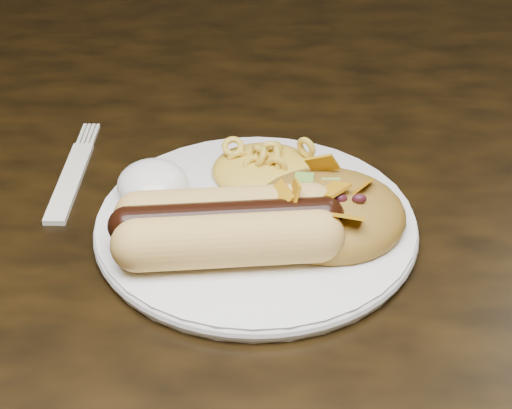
{
  "coord_description": "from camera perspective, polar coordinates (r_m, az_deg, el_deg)",
  "views": [
    {
      "loc": [
        0.02,
        -0.55,
        1.06
      ],
      "look_at": [
        0.01,
        -0.13,
        0.77
      ],
      "focal_mm": 55.0,
      "sensor_mm": 36.0,
      "label": 1
    }
  ],
  "objects": [
    {
      "name": "taco_salad",
      "position": [
        0.5,
        5.32,
        0.28
      ],
      "size": [
        0.1,
        0.09,
        0.04
      ],
      "rotation": [
        0.0,
        0.0,
        -0.15
      ],
      "color": "#C0521C",
      "rests_on": "plate"
    },
    {
      "name": "sour_cream",
      "position": [
        0.53,
        -7.57,
        2.08
      ],
      "size": [
        0.05,
        0.05,
        0.03
      ],
      "primitive_type": "ellipsoid",
      "rotation": [
        0.0,
        0.0,
        -0.07
      ],
      "color": "white",
      "rests_on": "plate"
    },
    {
      "name": "table",
      "position": [
        0.68,
        -0.74,
        -1.3
      ],
      "size": [
        1.6,
        0.9,
        0.75
      ],
      "color": "black",
      "rests_on": "floor"
    },
    {
      "name": "hotdog",
      "position": [
        0.47,
        -2.11,
        -1.5
      ],
      "size": [
        0.12,
        0.07,
        0.03
      ],
      "rotation": [
        0.0,
        0.0,
        0.1
      ],
      "color": "#E6A962",
      "rests_on": "plate"
    },
    {
      "name": "fork",
      "position": [
        0.57,
        -13.38,
        1.63
      ],
      "size": [
        0.02,
        0.14,
        0.0
      ],
      "primitive_type": "cube",
      "rotation": [
        0.0,
        0.0,
        -0.0
      ],
      "color": "white",
      "rests_on": "table"
    },
    {
      "name": "plate",
      "position": [
        0.51,
        -0.0,
        -1.41
      ],
      "size": [
        0.25,
        0.25,
        0.01
      ],
      "primitive_type": "cylinder",
      "rotation": [
        0.0,
        0.0,
        -0.21
      ],
      "color": "white",
      "rests_on": "table"
    },
    {
      "name": "mac_and_cheese",
      "position": [
        0.54,
        0.62,
        3.42
      ],
      "size": [
        0.09,
        0.09,
        0.03
      ],
      "primitive_type": "ellipsoid",
      "rotation": [
        0.0,
        0.0,
        -0.43
      ],
      "color": "gold",
      "rests_on": "plate"
    }
  ]
}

